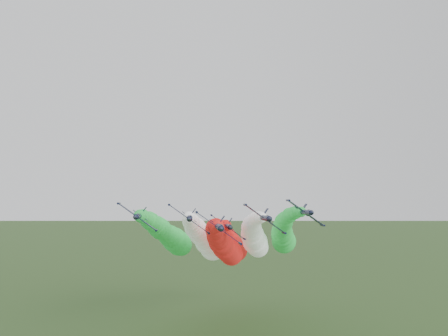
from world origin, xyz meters
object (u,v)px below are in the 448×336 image
Objects in this scene: jet_inner_right at (254,237)px; jet_trail at (231,242)px; jet_inner_left at (205,238)px; jet_lead at (224,245)px; jet_outer_left at (169,236)px; jet_outer_right at (283,233)px.

jet_inner_right is 21.35m from jet_trail.
jet_lead is at bearing -64.61° from jet_inner_left.
jet_outer_left reaches higher than jet_lead.
jet_outer_left reaches higher than jet_inner_right.
jet_outer_left is 0.99× the size of jet_trail.
jet_inner_left is 1.01× the size of jet_outer_left.
jet_lead is 29.47m from jet_trail.
jet_lead is 13.65m from jet_inner_right.
jet_inner_left is at bearing -161.00° from jet_outer_right.
jet_outer_right reaches higher than jet_inner_left.
jet_outer_right reaches higher than jet_outer_left.
jet_outer_left reaches higher than jet_trail.
jet_outer_right reaches higher than jet_inner_right.
jet_outer_left reaches higher than jet_inner_left.
jet_outer_right is (22.75, 20.56, 1.99)m from jet_lead.
jet_inner_left is 20.95m from jet_trail.
jet_inner_left is 12.40m from jet_outer_left.
jet_inner_right is (10.53, 8.59, 1.36)m from jet_lead.
jet_outer_right is (27.94, 9.62, 0.99)m from jet_inner_left.
jet_trail is (-5.46, 20.37, -3.36)m from jet_inner_right.
jet_outer_right reaches higher than jet_lead.
jet_inner_left is at bearing -21.63° from jet_outer_left.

